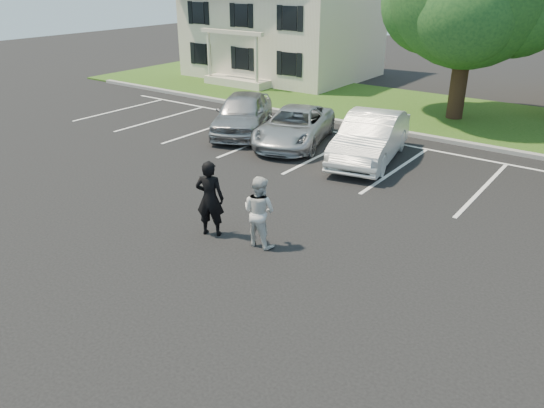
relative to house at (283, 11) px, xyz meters
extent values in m
plane|color=black|center=(13.00, -19.97, -3.83)|extent=(90.00, 90.00, 0.00)
cube|color=gray|center=(13.00, -7.97, -3.75)|extent=(40.00, 0.30, 0.15)
cube|color=#1D460F|center=(13.00, -3.97, -3.79)|extent=(44.00, 8.00, 0.08)
cube|color=silver|center=(-1.00, -11.97, -3.82)|extent=(0.12, 5.20, 0.01)
cube|color=silver|center=(1.80, -11.97, -3.82)|extent=(0.12, 5.20, 0.01)
cube|color=silver|center=(4.60, -11.97, -3.82)|extent=(0.12, 5.20, 0.01)
cube|color=silver|center=(7.40, -11.97, -3.82)|extent=(0.12, 5.20, 0.01)
cube|color=silver|center=(10.20, -11.97, -3.82)|extent=(0.12, 5.20, 0.01)
cube|color=silver|center=(13.00, -11.97, -3.82)|extent=(0.12, 5.20, 0.01)
cube|color=silver|center=(15.80, -11.97, -3.82)|extent=(0.12, 5.20, 0.01)
cube|color=silver|center=(14.40, -9.27, -3.82)|extent=(34.00, 0.12, 0.01)
cube|color=beige|center=(0.00, 0.03, -1.23)|extent=(10.00, 8.00, 5.20)
cube|color=beige|center=(0.00, -4.27, -3.58)|extent=(4.00, 1.60, 0.50)
cylinder|color=beige|center=(-1.70, -4.87, -2.48)|extent=(0.18, 0.18, 2.70)
cylinder|color=beige|center=(1.70, -4.87, -2.48)|extent=(0.18, 0.18, 2.70)
cube|color=beige|center=(0.00, -4.87, -0.83)|extent=(4.20, 0.25, 0.20)
cube|color=black|center=(0.00, -3.99, -2.33)|extent=(0.90, 0.06, 1.20)
cube|color=black|center=(0.00, -3.99, -0.03)|extent=(0.90, 0.06, 1.20)
cube|color=black|center=(-0.65, -3.99, -2.33)|extent=(0.32, 0.05, 1.25)
cube|color=black|center=(0.65, -3.99, -2.33)|extent=(0.32, 0.05, 1.25)
cylinder|color=black|center=(12.34, -4.41, -2.23)|extent=(0.70, 0.70, 3.20)
sphere|color=#18421D|center=(10.64, -4.01, 0.97)|extent=(4.40, 4.40, 4.40)
sphere|color=#18421D|center=(12.74, -5.91, 0.77)|extent=(4.00, 4.00, 4.00)
imported|color=black|center=(11.20, -19.06, -2.87)|extent=(0.83, 0.71, 1.92)
imported|color=silver|center=(12.50, -18.80, -2.96)|extent=(0.85, 0.66, 1.74)
imported|color=#9E9EA2|center=(6.12, -11.53, -3.03)|extent=(3.81, 5.06, 1.60)
imported|color=#A8ABB0|center=(8.63, -11.53, -3.16)|extent=(3.57, 5.26, 1.34)
imported|color=silver|center=(11.81, -11.63, -3.02)|extent=(2.68, 5.17, 1.62)
camera|label=1|loc=(19.38, -27.72, 2.19)|focal=35.00mm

